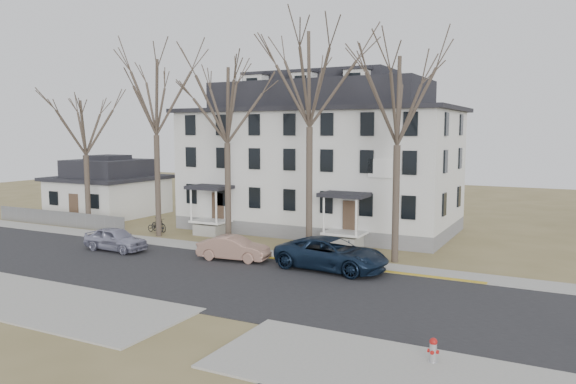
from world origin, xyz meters
The scene contains 19 objects.
ground centered at (0.00, 0.00, 0.00)m, with size 120.00×120.00×0.00m, color olive.
main_road centered at (0.00, 2.00, 0.00)m, with size 120.00×10.00×0.04m, color #27272A.
far_sidewalk centered at (0.00, 8.00, 0.00)m, with size 120.00×2.00×0.08m, color #A09F97.
near_sidewalk_right centered at (12.00, -5.00, 0.00)m, with size 14.00×5.00×0.08m, color #A09F97.
yellow_curb centered at (5.00, 7.10, 0.00)m, with size 14.00×0.25×0.06m, color gold.
boarding_house centered at (-2.00, 17.95, 5.38)m, with size 20.80×12.36×12.05m.
small_house centered at (-22.00, 16.00, 2.25)m, with size 8.70×8.70×5.00m.
fence centered at (-21.00, 9.50, 0.00)m, with size 14.00×0.06×1.20m, color gray.
tree_far_left centered at (-11.00, 9.80, 10.34)m, with size 8.40×8.40×13.72m.
tree_mid_left centered at (-5.00, 9.80, 9.60)m, with size 7.80×7.80×12.74m.
tree_center centered at (1.00, 9.80, 11.08)m, with size 9.00×9.00×14.70m.
tree_mid_right centered at (6.50, 9.80, 9.60)m, with size 7.80×7.80×12.74m.
tree_bungalow centered at (-18.00, 9.80, 8.12)m, with size 6.60×6.60×10.78m.
car_silver centered at (-10.04, 4.56, 0.74)m, with size 1.74×4.32×1.47m, color #999AB2.
car_tan centered at (-1.97, 5.78, 0.70)m, with size 1.48×4.24×1.40m, color #9E7463.
car_navy centered at (4.02, 6.31, 0.86)m, with size 2.87×6.22×1.73m, color #101E32.
bicycle_left centered at (-12.02, 10.62, 0.42)m, with size 0.56×1.60×0.84m, color black.
bicycle_right centered at (-11.97, 10.93, 0.53)m, with size 0.50×1.78×1.07m, color black.
fire_hydrant centered at (11.80, -3.62, 0.44)m, with size 0.36×0.34×0.88m.
Camera 1 is at (15.69, -21.38, 7.55)m, focal length 35.00 mm.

